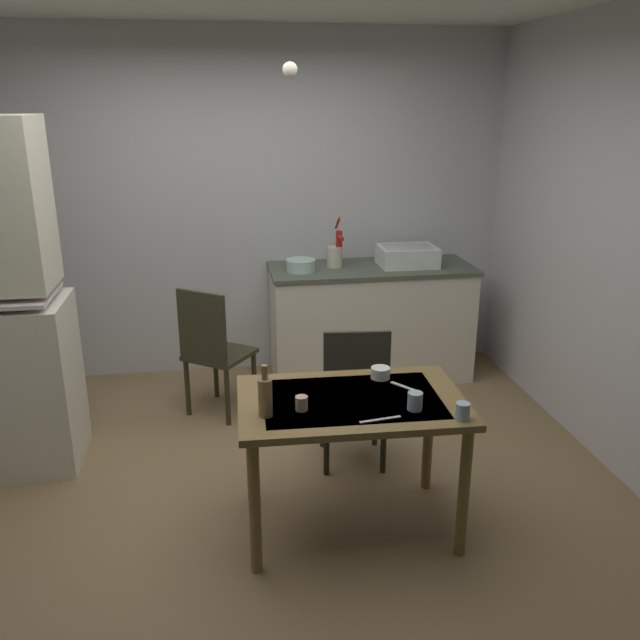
{
  "coord_description": "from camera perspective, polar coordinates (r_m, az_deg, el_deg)",
  "views": [
    {
      "loc": [
        -0.18,
        -3.33,
        2.14
      ],
      "look_at": [
        0.38,
        0.18,
        0.95
      ],
      "focal_mm": 37.12,
      "sensor_mm": 36.0,
      "label": 1
    }
  ],
  "objects": [
    {
      "name": "ground_plane",
      "position": [
        3.96,
        -5.16,
        -14.29
      ],
      "size": [
        5.23,
        5.23,
        0.0
      ],
      "primitive_type": "plane",
      "color": "olive"
    },
    {
      "name": "wall_back",
      "position": [
        5.31,
        -7.08,
        9.64
      ],
      "size": [
        4.33,
        0.1,
        2.67
      ],
      "primitive_type": "cube",
      "color": "silver",
      "rests_on": "ground"
    },
    {
      "name": "wall_right",
      "position": [
        4.15,
        25.73,
        5.46
      ],
      "size": [
        0.1,
        3.83,
        2.67
      ],
      "primitive_type": "cube",
      "color": "silver",
      "rests_on": "ground"
    },
    {
      "name": "counter_cabinet",
      "position": [
        5.29,
        4.36,
        -0.14
      ],
      "size": [
        1.59,
        0.64,
        0.9
      ],
      "color": "silver",
      "rests_on": "ground"
    },
    {
      "name": "sink_basin",
      "position": [
        5.22,
        7.53,
        5.52
      ],
      "size": [
        0.44,
        0.34,
        0.15
      ],
      "color": "white",
      "rests_on": "counter_cabinet"
    },
    {
      "name": "hand_pump",
      "position": [
        5.12,
        1.65,
        6.47
      ],
      "size": [
        0.05,
        0.27,
        0.39
      ],
      "color": "#B21E19",
      "rests_on": "counter_cabinet"
    },
    {
      "name": "mixing_bowl_counter",
      "position": [
        5.01,
        -1.67,
        4.73
      ],
      "size": [
        0.22,
        0.22,
        0.09
      ],
      "primitive_type": "cylinder",
      "color": "#ADD1C1",
      "rests_on": "counter_cabinet"
    },
    {
      "name": "stoneware_crock",
      "position": [
        5.12,
        1.27,
        5.45
      ],
      "size": [
        0.12,
        0.12,
        0.16
      ],
      "primitive_type": "cylinder",
      "color": "beige",
      "rests_on": "counter_cabinet"
    },
    {
      "name": "dining_table",
      "position": [
        3.34,
        2.71,
        -8.33
      ],
      "size": [
        1.14,
        0.75,
        0.73
      ],
      "color": "olive",
      "rests_on": "ground"
    },
    {
      "name": "chair_far_side",
      "position": [
        3.95,
        2.94,
        -6.29
      ],
      "size": [
        0.44,
        0.44,
        0.91
      ],
      "color": "#2A271D",
      "rests_on": "ground"
    },
    {
      "name": "chair_by_counter",
      "position": [
        4.64,
        -9.18,
        -2.54
      ],
      "size": [
        0.56,
        0.56,
        0.94
      ],
      "color": "#322F1C",
      "rests_on": "ground"
    },
    {
      "name": "serving_bowl_wide",
      "position": [
        3.53,
        5.23,
        -4.56
      ],
      "size": [
        0.1,
        0.1,
        0.06
      ],
      "primitive_type": "cylinder",
      "color": "white",
      "rests_on": "dining_table"
    },
    {
      "name": "teacup_mint",
      "position": [
        3.14,
        12.2,
        -7.7
      ],
      "size": [
        0.07,
        0.07,
        0.08
      ],
      "primitive_type": "cylinder",
      "color": "#9EB2C6",
      "rests_on": "dining_table"
    },
    {
      "name": "mug_tall",
      "position": [
        3.2,
        8.19,
        -6.94
      ],
      "size": [
        0.07,
        0.07,
        0.09
      ],
      "primitive_type": "cylinder",
      "color": "#9EB2C6",
      "rests_on": "dining_table"
    },
    {
      "name": "mug_dark",
      "position": [
        3.17,
        -1.6,
        -7.19
      ],
      "size": [
        0.06,
        0.06,
        0.07
      ],
      "primitive_type": "cylinder",
      "color": "tan",
      "rests_on": "dining_table"
    },
    {
      "name": "glass_bottle",
      "position": [
        3.09,
        -4.75,
        -6.54
      ],
      "size": [
        0.07,
        0.07,
        0.25
      ],
      "color": "olive",
      "rests_on": "dining_table"
    },
    {
      "name": "table_knife",
      "position": [
        3.1,
        5.22,
        -8.54
      ],
      "size": [
        0.2,
        0.05,
        0.0
      ],
      "primitive_type": "cube",
      "rotation": [
        0.0,
        0.0,
        3.3
      ],
      "color": "silver",
      "rests_on": "dining_table"
    },
    {
      "name": "teaspoon_near_bowl",
      "position": [
        3.45,
        7.15,
        -5.69
      ],
      "size": [
        0.11,
        0.13,
        0.0
      ],
      "primitive_type": "cube",
      "rotation": [
        0.0,
        0.0,
        2.21
      ],
      "color": "beige",
      "rests_on": "dining_table"
    },
    {
      "name": "pendant_bulb",
      "position": [
        3.68,
        -2.61,
        20.76
      ],
      "size": [
        0.08,
        0.08,
        0.08
      ],
      "primitive_type": "sphere",
      "color": "#F9EFCC"
    }
  ]
}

